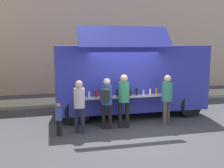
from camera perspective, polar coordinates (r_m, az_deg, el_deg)
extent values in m
plane|color=#38383D|center=(8.65, 4.87, -10.20)|extent=(60.00, 60.00, 0.00)
cube|color=#9E998E|center=(12.78, -17.69, -4.06)|extent=(28.00, 1.60, 0.15)
cube|color=tan|center=(16.42, -14.17, 12.18)|extent=(32.00, 2.40, 7.77)
cube|color=#2D33A7|center=(10.51, 3.64, 1.62)|extent=(5.78, 2.42, 2.42)
cube|color=#2D33A7|center=(8.91, 2.87, 10.08)|extent=(3.16, 0.78, 0.73)
cube|color=black|center=(9.32, 2.17, 2.53)|extent=(2.99, 0.20, 1.09)
cube|color=#B7B7BC|center=(9.24, 2.50, -2.72)|extent=(3.15, 0.46, 0.05)
cylinder|color=silver|center=(8.92, -4.93, -2.30)|extent=(0.07, 0.07, 0.21)
cylinder|color=red|center=(9.03, -3.38, -2.02)|extent=(0.08, 0.08, 0.25)
cylinder|color=silver|center=(9.05, -1.94, -2.15)|extent=(0.07, 0.07, 0.20)
cylinder|color=red|center=(9.08, -0.52, -1.97)|extent=(0.07, 0.07, 0.24)
cylinder|color=black|center=(9.09, 1.13, -1.94)|extent=(0.06, 0.06, 0.25)
cylinder|color=yellow|center=(9.21, 2.43, -1.95)|extent=(0.07, 0.07, 0.20)
cylinder|color=black|center=(9.26, 3.95, -1.91)|extent=(0.07, 0.07, 0.20)
cylinder|color=black|center=(9.35, 5.29, -1.69)|extent=(0.07, 0.07, 0.25)
cylinder|color=silver|center=(9.39, 6.77, -1.85)|extent=(0.06, 0.06, 0.19)
cylinder|color=silver|center=(9.53, 8.17, -1.67)|extent=(0.07, 0.07, 0.21)
cylinder|color=orange|center=(9.63, 9.46, -1.54)|extent=(0.07, 0.07, 0.22)
cube|color=black|center=(11.60, 17.09, 4.07)|extent=(0.14, 1.89, 1.07)
cylinder|color=black|center=(12.34, 11.92, -2.50)|extent=(0.90, 0.28, 0.90)
cylinder|color=black|center=(10.66, 16.31, -4.40)|extent=(0.90, 0.28, 0.90)
cylinder|color=black|center=(11.23, -8.48, -3.50)|extent=(0.90, 0.28, 0.90)
cylinder|color=black|center=(9.36, -7.47, -5.92)|extent=(0.90, 0.28, 0.90)
cylinder|color=#2C5D36|center=(14.49, 16.23, -1.03)|extent=(0.60, 0.60, 0.90)
cylinder|color=black|center=(8.93, 1.78, -6.62)|extent=(0.14, 0.14, 0.88)
cylinder|color=black|center=(8.95, 3.30, -6.60)|extent=(0.14, 0.14, 0.88)
cylinder|color=#308B61|center=(8.77, 2.57, -1.73)|extent=(0.36, 0.36, 0.67)
sphere|color=tan|center=(8.70, 2.59, 1.22)|extent=(0.25, 0.25, 0.25)
cylinder|color=black|center=(8.84, -1.82, -6.95)|extent=(0.13, 0.13, 0.83)
cylinder|color=black|center=(8.79, -0.40, -7.04)|extent=(0.13, 0.13, 0.83)
cylinder|color=#2D5088|center=(8.64, -1.13, -2.34)|extent=(0.34, 0.34, 0.63)
sphere|color=beige|center=(8.57, -1.14, 0.49)|extent=(0.23, 0.23, 0.23)
cube|color=#222328|center=(8.39, -1.55, -2.46)|extent=(0.34, 0.29, 0.41)
cylinder|color=#202335|center=(8.52, -7.59, -7.66)|extent=(0.13, 0.13, 0.82)
cylinder|color=#202335|center=(8.41, -6.30, -7.85)|extent=(0.13, 0.13, 0.82)
cylinder|color=silver|center=(8.29, -7.04, -2.97)|extent=(0.34, 0.34, 0.62)
sphere|color=#D7AF8B|center=(8.21, -7.09, -0.06)|extent=(0.23, 0.23, 0.23)
cylinder|color=#4F4343|center=(9.32, 11.28, -6.22)|extent=(0.14, 0.14, 0.85)
cylinder|color=#4F4343|center=(9.52, 11.92, -5.93)|extent=(0.14, 0.14, 0.85)
cylinder|color=#317C60|center=(9.26, 11.74, -1.58)|extent=(0.35, 0.35, 0.65)
sphere|color=#DBAE7F|center=(9.20, 11.83, 1.14)|extent=(0.24, 0.24, 0.24)
cylinder|color=black|center=(8.39, -11.58, -9.14)|extent=(0.08, 0.08, 0.51)
cylinder|color=black|center=(8.29, -11.00, -9.35)|extent=(0.08, 0.08, 0.51)
cylinder|color=#2F498C|center=(8.21, -11.38, -6.29)|extent=(0.21, 0.21, 0.38)
sphere|color=#A26E4D|center=(8.15, -11.44, -4.51)|extent=(0.14, 0.14, 0.14)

